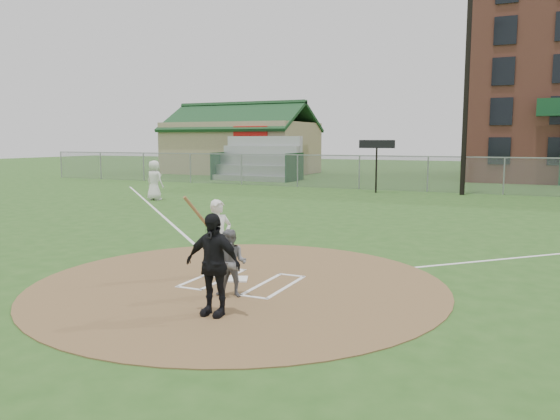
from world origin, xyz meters
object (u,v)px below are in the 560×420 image
at_px(home_plate, 237,279).
at_px(umpire, 213,264).
at_px(batter_at_plate, 219,238).
at_px(ondeck_player, 154,180).
at_px(catcher, 231,263).

relative_size(home_plate, umpire, 0.26).
xyz_separation_m(umpire, batter_at_plate, (-1.28, 2.31, -0.03)).
bearing_deg(home_plate, ondeck_player, 133.46).
bearing_deg(home_plate, batter_at_plate, 164.43).
xyz_separation_m(catcher, umpire, (0.26, -1.06, 0.23)).
relative_size(home_plate, batter_at_plate, 0.25).
relative_size(catcher, ondeck_player, 0.66).
bearing_deg(ondeck_player, catcher, 137.92).
bearing_deg(home_plate, umpire, -70.50).
bearing_deg(ondeck_player, batter_at_plate, 138.22).
distance_m(catcher, ondeck_player, 17.44).
relative_size(home_plate, ondeck_player, 0.23).
distance_m(umpire, batter_at_plate, 2.64).
relative_size(umpire, ondeck_player, 0.89).
height_order(ondeck_player, batter_at_plate, ondeck_player).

